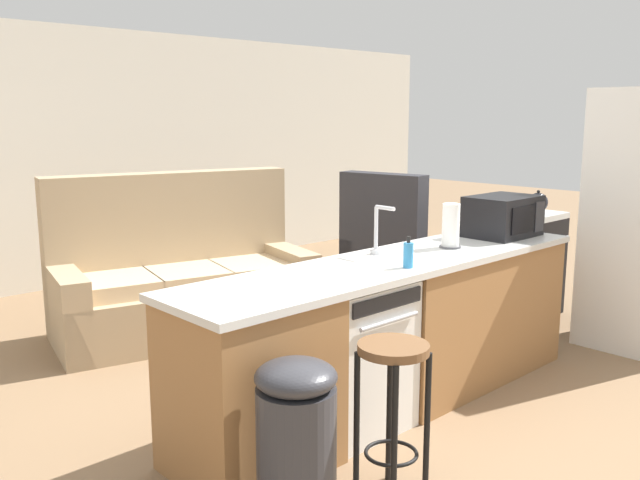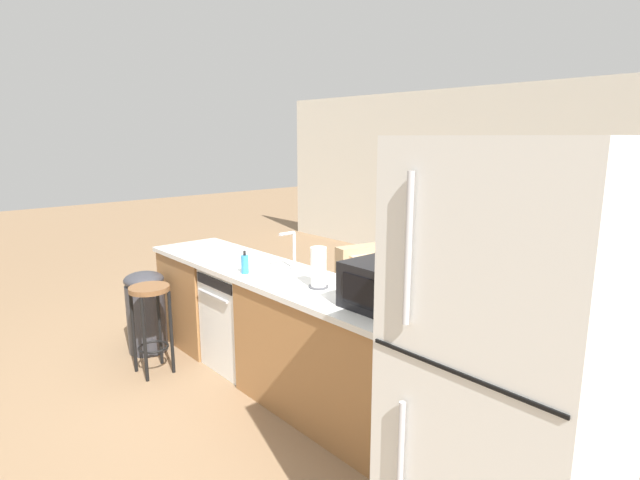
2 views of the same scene
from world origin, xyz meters
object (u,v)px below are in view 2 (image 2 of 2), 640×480
object	(u,v)px
dishwasher	(247,317)
trash_bin	(146,311)
armchair	(618,357)
stove_range	(604,417)
bar_stool	(151,311)
paper_towel_roll	(319,268)
microwave	(387,287)
refrigerator	(508,401)
couch	(425,279)
soap_bottle	(245,264)

from	to	relation	value
dishwasher	trash_bin	distance (m)	0.99
dishwasher	armchair	xyz separation A→B (m)	(2.32, 1.66, -0.07)
stove_range	trash_bin	bearing A→B (deg)	-162.63
bar_stool	paper_towel_roll	bearing A→B (deg)	26.76
dishwasher	trash_bin	world-z (taller)	dishwasher
microwave	trash_bin	size ratio (longest dim) A/B	0.68
refrigerator	bar_stool	size ratio (longest dim) A/B	2.60
stove_range	microwave	world-z (taller)	microwave
refrigerator	trash_bin	distance (m)	3.48
paper_towel_roll	trash_bin	world-z (taller)	paper_towel_roll
paper_towel_roll	dishwasher	bearing A→B (deg)	179.70
dishwasher	stove_range	world-z (taller)	stove_range
bar_stool	couch	size ratio (longest dim) A/B	0.34
bar_stool	trash_bin	world-z (taller)	same
microwave	armchair	xyz separation A→B (m)	(0.78, 1.66, -0.69)
refrigerator	couch	world-z (taller)	refrigerator
couch	paper_towel_roll	bearing A→B (deg)	-72.58
bar_stool	armchair	xyz separation A→B (m)	(2.70, 2.33, -0.19)
refrigerator	microwave	bearing A→B (deg)	152.83
paper_towel_roll	armchair	distance (m)	2.28
couch	armchair	world-z (taller)	couch
dishwasher	armchair	distance (m)	2.85
refrigerator	bar_stool	distance (m)	3.02
paper_towel_roll	couch	xyz separation A→B (m)	(-0.67, 2.14, -0.64)
refrigerator	bar_stool	bearing A→B (deg)	-177.80
bar_stool	trash_bin	xyz separation A→B (m)	(-0.45, 0.14, -0.16)
microwave	couch	world-z (taller)	couch
couch	bar_stool	bearing A→B (deg)	-102.77
trash_bin	paper_towel_roll	bearing A→B (deg)	16.51
microwave	soap_bottle	bearing A→B (deg)	-171.54
dishwasher	refrigerator	xyz separation A→B (m)	(2.60, -0.55, 0.54)
stove_range	soap_bottle	size ratio (longest dim) A/B	5.11
trash_bin	couch	xyz separation A→B (m)	(1.09, 2.67, 0.02)
microwave	trash_bin	xyz separation A→B (m)	(-2.37, -0.52, -0.66)
microwave	dishwasher	bearing A→B (deg)	179.95
dishwasher	paper_towel_roll	xyz separation A→B (m)	(0.92, -0.00, 0.62)
refrigerator	bar_stool	xyz separation A→B (m)	(-2.98, -0.11, -0.43)
microwave	trash_bin	world-z (taller)	microwave
refrigerator	trash_bin	xyz separation A→B (m)	(-3.43, 0.02, -0.58)
stove_range	trash_bin	distance (m)	3.60
armchair	microwave	bearing A→B (deg)	-115.25
dishwasher	couch	distance (m)	2.15
stove_range	armchair	bearing A→B (deg)	104.35
soap_bottle	couch	world-z (taller)	couch
microwave	paper_towel_roll	distance (m)	0.61
microwave	stove_range	bearing A→B (deg)	27.23
soap_bottle	stove_range	bearing A→B (deg)	17.63
refrigerator	stove_range	bearing A→B (deg)	89.99
refrigerator	couch	size ratio (longest dim) A/B	0.89
refrigerator	armchair	bearing A→B (deg)	97.33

